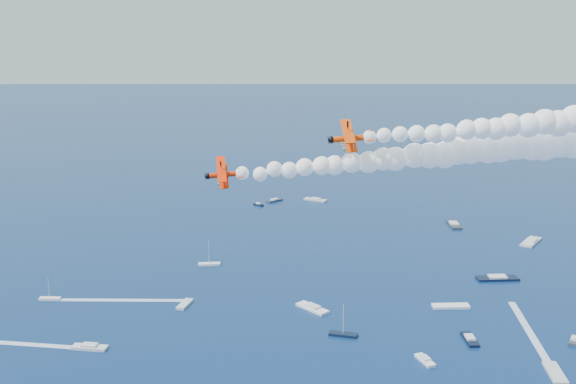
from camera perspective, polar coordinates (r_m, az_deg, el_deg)
The scene contains 6 objects.
biplane_lead at distance 113.68m, azimuth 5.27°, elevation 4.44°, with size 7.48×8.39×5.06m, color #F64105, non-canonical shape.
biplane_trail at distance 113.35m, azimuth -5.27°, elevation 1.45°, with size 6.30×7.07×4.26m, color #FF2C05, non-canonical shape.
smoke_trail_lead at distance 122.29m, azimuth 22.15°, elevation 5.45°, with size 60.41×43.46×12.26m, color white, non-canonical shape.
smoke_trail_trail at distance 118.78m, azimuth 12.11°, elevation 3.11°, with size 56.72×48.35×12.26m, color white, non-canonical shape.
spectator_boats at distance 216.14m, azimuth 13.23°, elevation -7.92°, with size 230.15×166.46×0.70m.
boat_wakes at distance 190.09m, azimuth -5.83°, elevation -10.75°, with size 136.84×107.75×0.04m.
Camera 1 is at (68.05, -73.57, 77.35)m, focal length 42.89 mm.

